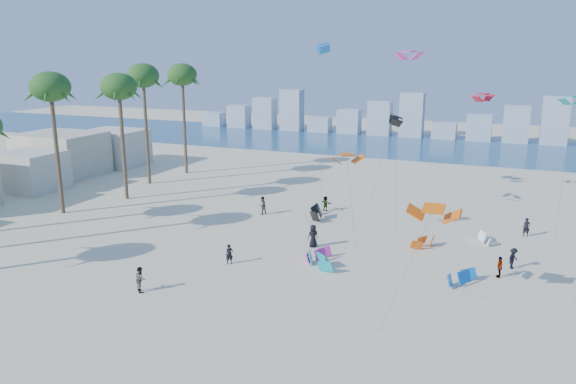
% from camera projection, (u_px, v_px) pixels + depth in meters
% --- Properties ---
extents(ground, '(220.00, 220.00, 0.00)m').
position_uv_depth(ground, '(139.00, 321.00, 32.44)').
color(ground, beige).
rests_on(ground, ground).
extents(ocean, '(220.00, 220.00, 0.00)m').
position_uv_depth(ocean, '(393.00, 144.00, 96.97)').
color(ocean, navy).
rests_on(ocean, ground).
extents(kitesurfer_near, '(0.67, 0.64, 1.54)m').
position_uv_depth(kitesurfer_near, '(229.00, 254.00, 41.18)').
color(kitesurfer_near, black).
rests_on(kitesurfer_near, ground).
extents(kitesurfer_mid, '(1.06, 1.03, 1.72)m').
position_uv_depth(kitesurfer_mid, '(140.00, 279.00, 36.38)').
color(kitesurfer_mid, gray).
rests_on(kitesurfer_mid, ground).
extents(kitesurfers_far, '(24.99, 12.43, 1.90)m').
position_uv_depth(kitesurfers_far, '(369.00, 227.00, 47.54)').
color(kitesurfers_far, black).
rests_on(kitesurfers_far, ground).
extents(grounded_kites, '(16.90, 15.09, 1.09)m').
position_uv_depth(grounded_kites, '(369.00, 243.00, 44.49)').
color(grounded_kites, '#E432AC').
rests_on(grounded_kites, ground).
extents(flying_kites, '(27.82, 29.23, 18.58)m').
position_uv_depth(flying_kites, '(450.00, 99.00, 45.83)').
color(flying_kites, '#E55A0C').
rests_on(flying_kites, ground).
extents(palm_row, '(7.48, 44.80, 15.78)m').
position_uv_depth(palm_row, '(54.00, 93.00, 51.90)').
color(palm_row, brown).
rests_on(palm_row, ground).
extents(beachfront_buildings, '(11.50, 43.00, 6.00)m').
position_uv_depth(beachfront_buildings, '(10.00, 168.00, 62.92)').
color(beachfront_buildings, beige).
rests_on(beachfront_buildings, ground).
extents(distant_skyline, '(85.00, 3.00, 8.40)m').
position_uv_depth(distant_skyline, '(398.00, 120.00, 105.62)').
color(distant_skyline, '#9EADBF').
rests_on(distant_skyline, ground).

